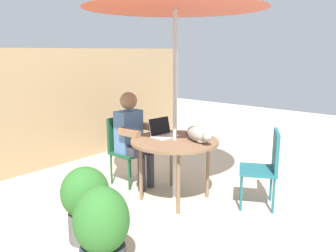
{
  "coord_description": "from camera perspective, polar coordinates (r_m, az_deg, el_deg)",
  "views": [
    {
      "loc": [
        -3.02,
        -2.45,
        1.73
      ],
      "look_at": [
        0.0,
        0.1,
        0.87
      ],
      "focal_mm": 37.29,
      "sensor_mm": 36.0,
      "label": 1
    }
  ],
  "objects": [
    {
      "name": "person_seated",
      "position": [
        4.49,
        -5.8,
        -1.3
      ],
      "size": [
        0.48,
        0.48,
        1.22
      ],
      "color": "#4C72A5",
      "rests_on": "ground"
    },
    {
      "name": "ground_plane",
      "position": [
        4.26,
        1.05,
        -11.72
      ],
      "size": [
        14.0,
        14.0,
        0.0
      ],
      "primitive_type": "plane",
      "color": "beige"
    },
    {
      "name": "fence_back",
      "position": [
        5.59,
        -16.52,
        3.03
      ],
      "size": [
        5.45,
        0.08,
        1.76
      ],
      "primitive_type": "cube",
      "color": "tan",
      "rests_on": "ground"
    },
    {
      "name": "laptop",
      "position": [
        4.18,
        -0.9,
        -0.82
      ],
      "size": [
        0.33,
        0.29,
        0.21
      ],
      "color": "silver",
      "rests_on": "patio_table"
    },
    {
      "name": "patio_table",
      "position": [
        4.04,
        1.09,
        -3.11
      ],
      "size": [
        1.02,
        1.02,
        0.72
      ],
      "color": "brown",
      "rests_on": "ground"
    },
    {
      "name": "potted_plant_near_fence",
      "position": [
        3.35,
        -13.32,
        -11.76
      ],
      "size": [
        0.44,
        0.44,
        0.71
      ],
      "color": "#595654",
      "rests_on": "ground"
    },
    {
      "name": "potted_plant_by_chair",
      "position": [
        2.86,
        -10.76,
        -16.2
      ],
      "size": [
        0.44,
        0.44,
        0.72
      ],
      "color": "#33383D",
      "rests_on": "ground"
    },
    {
      "name": "chair_occupied",
      "position": [
        4.64,
        -7.11,
        -3.06
      ],
      "size": [
        0.4,
        0.4,
        0.88
      ],
      "color": "#194C2D",
      "rests_on": "ground"
    },
    {
      "name": "chair_empty",
      "position": [
        4.03,
        15.74,
        -5.83
      ],
      "size": [
        0.54,
        0.54,
        0.88
      ],
      "color": "#1E606B",
      "rests_on": "ground"
    },
    {
      "name": "cat",
      "position": [
        3.95,
        5.03,
        -1.38
      ],
      "size": [
        0.39,
        0.58,
        0.17
      ],
      "color": "gray",
      "rests_on": "patio_table"
    }
  ]
}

